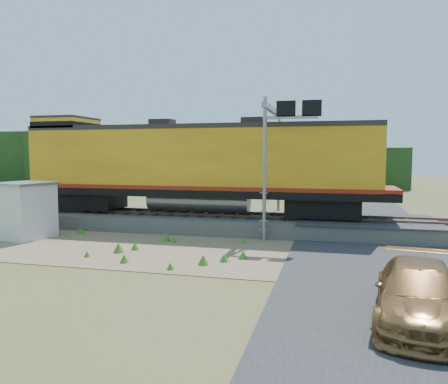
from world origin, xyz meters
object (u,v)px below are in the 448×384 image
(shed, at_px, (25,210))
(signal_gantry, at_px, (278,135))
(car, at_px, (419,294))
(locomotive, at_px, (193,164))

(shed, xyz_separation_m, signal_gantry, (12.13, 4.35, 3.80))
(car, bearing_deg, signal_gantry, 121.63)
(locomotive, relative_size, car, 4.20)
(locomotive, distance_m, shed, 9.07)
(shed, height_order, car, shed)
(locomotive, height_order, signal_gantry, signal_gantry)
(signal_gantry, bearing_deg, car, -66.16)
(locomotive, height_order, car, locomotive)
(car, bearing_deg, locomotive, 137.29)
(shed, height_order, signal_gantry, signal_gantry)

